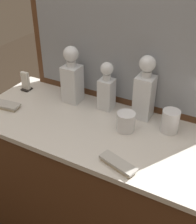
# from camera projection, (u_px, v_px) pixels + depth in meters

# --- Properties ---
(dresser) EXTENTS (1.26, 0.54, 0.84)m
(dresser) POSITION_uv_depth(u_px,v_px,m) (98.00, 188.00, 1.60)
(dresser) COLOR brown
(dresser) RESTS_ON ground_plane
(dresser_mirror) EXTENTS (1.07, 0.03, 0.73)m
(dresser_mirror) POSITION_uv_depth(u_px,v_px,m) (124.00, 36.00, 1.36)
(dresser_mirror) COLOR brown
(dresser_mirror) RESTS_ON dresser
(crystal_decanter_center) EXTENTS (0.07, 0.07, 0.25)m
(crystal_decanter_center) POSITION_uv_depth(u_px,v_px,m) (107.00, 91.00, 1.46)
(crystal_decanter_center) COLOR white
(crystal_decanter_center) RESTS_ON dresser
(crystal_decanter_rear) EXTENTS (0.09, 0.09, 0.32)m
(crystal_decanter_rear) POSITION_uv_depth(u_px,v_px,m) (144.00, 94.00, 1.38)
(crystal_decanter_rear) COLOR white
(crystal_decanter_rear) RESTS_ON dresser
(crystal_decanter_left) EXTENTS (0.09, 0.09, 0.31)m
(crystal_decanter_left) POSITION_uv_depth(u_px,v_px,m) (72.00, 80.00, 1.51)
(crystal_decanter_left) COLOR white
(crystal_decanter_left) RESTS_ON dresser
(crystal_tumbler_rear) EXTENTS (0.08, 0.08, 0.11)m
(crystal_tumbler_rear) POSITION_uv_depth(u_px,v_px,m) (170.00, 122.00, 1.32)
(crystal_tumbler_rear) COLOR white
(crystal_tumbler_rear) RESTS_ON dresser
(crystal_tumbler_right) EXTENTS (0.09, 0.09, 0.09)m
(crystal_tumbler_right) POSITION_uv_depth(u_px,v_px,m) (126.00, 122.00, 1.33)
(crystal_tumbler_right) COLOR white
(crystal_tumbler_right) RESTS_ON dresser
(silver_brush_right) EXTENTS (0.17, 0.10, 0.02)m
(silver_brush_right) POSITION_uv_depth(u_px,v_px,m) (118.00, 164.00, 1.14)
(silver_brush_right) COLOR #B7A88C
(silver_brush_right) RESTS_ON dresser
(silver_brush_left) EXTENTS (0.15, 0.08, 0.02)m
(silver_brush_left) POSITION_uv_depth(u_px,v_px,m) (6.00, 105.00, 1.51)
(silver_brush_left) COLOR #B7A88C
(silver_brush_left) RESTS_ON dresser
(napkin_holder) EXTENTS (0.05, 0.05, 0.11)m
(napkin_holder) POSITION_uv_depth(u_px,v_px,m) (26.00, 83.00, 1.65)
(napkin_holder) COLOR black
(napkin_holder) RESTS_ON dresser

